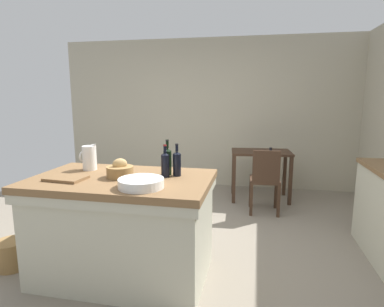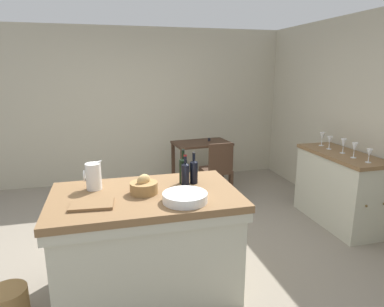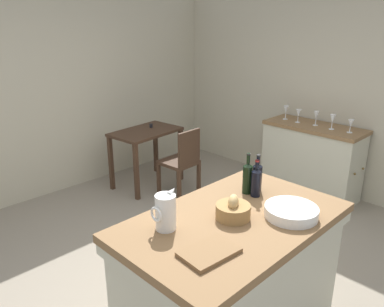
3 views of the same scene
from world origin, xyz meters
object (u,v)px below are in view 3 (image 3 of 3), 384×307
(wash_bowl, at_px, (291,212))
(wine_glass_left, at_px, (333,119))
(side_cabinet, at_px, (311,160))
(wine_glass_far_right, at_px, (286,110))
(writing_desk, at_px, (146,140))
(pitcher, at_px, (165,212))
(wooden_chair, at_px, (182,161))
(cutting_board, at_px, (209,252))
(wine_bottle_amber, at_px, (247,177))
(wine_bottle_dark, at_px, (257,176))
(wine_glass_far_left, at_px, (351,124))
(island_table, at_px, (232,271))
(wine_glass_right, at_px, (298,114))
(wine_glass_middle, at_px, (316,116))
(bread_basket, at_px, (233,210))
(wine_bottle_green, at_px, (256,182))

(wash_bowl, height_order, wine_glass_left, wine_glass_left)
(side_cabinet, distance_m, wine_glass_far_right, 0.72)
(writing_desk, relative_size, pitcher, 3.49)
(wooden_chair, relative_size, cutting_board, 2.83)
(wine_bottle_amber, bearing_deg, wine_bottle_dark, -14.23)
(wine_glass_left, bearing_deg, wine_glass_far_left, -85.35)
(island_table, height_order, cutting_board, cutting_board)
(island_table, height_order, wine_glass_right, wine_glass_right)
(writing_desk, bearing_deg, island_table, -116.05)
(wine_bottle_dark, relative_size, wine_glass_far_right, 1.60)
(wine_glass_middle, bearing_deg, wine_glass_left, -96.78)
(wine_bottle_dark, xyz_separation_m, wine_glass_right, (2.03, 0.84, 0.00))
(writing_desk, bearing_deg, wine_glass_right, -49.38)
(bread_basket, bearing_deg, wine_glass_far_left, 7.34)
(wine_bottle_dark, bearing_deg, wine_glass_left, 10.80)
(side_cabinet, distance_m, wine_glass_right, 0.62)
(cutting_board, distance_m, wine_bottle_dark, 0.94)
(side_cabinet, height_order, wine_bottle_amber, wine_bottle_amber)
(wooden_chair, xyz_separation_m, pitcher, (-1.68, -1.63, 0.54))
(bread_basket, height_order, wine_glass_right, wine_glass_right)
(side_cabinet, height_order, bread_basket, bread_basket)
(pitcher, xyz_separation_m, wine_glass_right, (2.90, 0.78, 0.00))
(island_table, bearing_deg, wine_glass_far_right, 25.29)
(writing_desk, distance_m, wine_glass_right, 2.00)
(writing_desk, bearing_deg, pitcher, -125.63)
(writing_desk, relative_size, cutting_board, 2.97)
(writing_desk, xyz_separation_m, cutting_board, (-1.63, -2.64, 0.29))
(island_table, height_order, wine_glass_far_right, wine_glass_far_right)
(wine_glass_middle, bearing_deg, wine_glass_far_left, -91.21)
(wine_bottle_dark, bearing_deg, side_cabinet, 16.58)
(wine_glass_middle, xyz_separation_m, wine_glass_far_right, (0.00, 0.43, 0.00))
(side_cabinet, height_order, wine_bottle_dark, wine_bottle_dark)
(side_cabinet, bearing_deg, wine_glass_far_right, 89.94)
(pitcher, relative_size, wine_glass_right, 1.62)
(cutting_board, distance_m, wine_glass_far_right, 3.24)
(wooden_chair, bearing_deg, wine_bottle_amber, -118.34)
(wooden_chair, relative_size, wine_bottle_green, 3.19)
(wash_bowl, xyz_separation_m, wine_bottle_dark, (0.18, 0.41, 0.08))
(island_table, xyz_separation_m, wine_glass_left, (2.48, 0.54, 0.55))
(cutting_board, bearing_deg, bread_basket, 22.21)
(wine_glass_far_left, relative_size, wine_glass_middle, 0.86)
(bread_basket, bearing_deg, wine_glass_right, 21.60)
(wooden_chair, relative_size, bread_basket, 3.93)
(writing_desk, bearing_deg, wine_bottle_amber, -110.13)
(cutting_board, height_order, wine_glass_far_left, wine_glass_far_left)
(wine_glass_right, bearing_deg, bread_basket, -158.40)
(pitcher, bearing_deg, wine_glass_left, 6.42)
(wooden_chair, xyz_separation_m, cutting_board, (-1.69, -2.01, 0.44))
(island_table, relative_size, wine_glass_middle, 8.66)
(wine_glass_far_left, bearing_deg, wooden_chair, 129.19)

